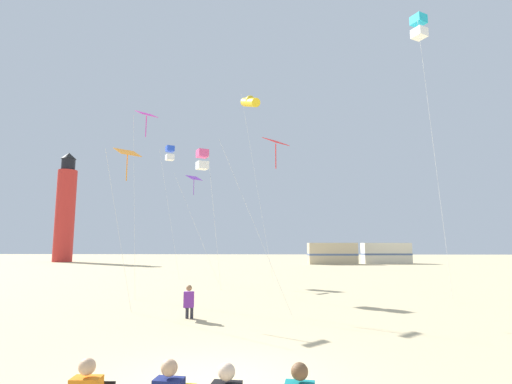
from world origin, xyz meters
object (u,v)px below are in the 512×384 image
Objects in this scene: kite_box_blue at (170,153)px; kite_tube_gold at (250,102)px; kite_diamond_magenta at (146,121)px; kite_diamond_violet at (194,181)px; kite_box_rainbow at (202,160)px; lighthouse_distant at (65,210)px; kite_box_cyan at (419,27)px; kite_diamond_orange at (127,157)px; rv_van_cream at (386,253)px; rv_van_tan at (332,254)px; kite_diamond_scarlet at (274,147)px; kite_flyer_standing at (189,301)px.

kite_tube_gold is at bearing -7.01° from kite_box_blue.
kite_diamond_magenta is 7.90m from kite_diamond_violet.
kite_box_rainbow is 0.47× the size of lighthouse_distant.
kite_box_rainbow is at bearing -73.40° from kite_diamond_violet.
kite_diamond_orange is (-13.27, -2.72, -7.04)m from kite_box_cyan.
kite_diamond_orange is 45.44m from rv_van_cream.
rv_van_tan is at bearing 88.77° from kite_box_cyan.
lighthouse_distant reaches higher than kite_diamond_orange.
kite_box_rainbow is at bearing -107.55° from kite_tube_gold.
kite_diamond_scarlet is 52.47m from lighthouse_distant.
rv_van_cream is at bearing 58.59° from kite_diamond_magenta.
kite_box_rainbow is 4.02m from kite_diamond_magenta.
kite_flyer_standing is at bearing -107.87° from rv_van_tan.
kite_diamond_scarlet is 1.10× the size of kite_diamond_orange.
kite_diamond_orange reaches higher than rv_van_tan.
rv_van_tan is at bearing 67.08° from kite_diamond_magenta.
kite_box_blue is (-5.24, 16.49, 9.11)m from kite_flyer_standing.
kite_box_blue is at bearing 142.64° from kite_box_cyan.
lighthouse_distant is 40.48m from rv_van_tan.
kite_box_rainbow is 39.21m from rv_van_cream.
kite_diamond_magenta is at bearing -63.46° from kite_flyer_standing.
kite_diamond_violet reaches higher than kite_diamond_scarlet.
kite_box_cyan is at bearing -93.73° from rv_van_tan.
kite_diamond_violet is at bearing -119.34° from rv_van_tan.
kite_box_rainbow is 9.44m from kite_box_blue.
lighthouse_distant is at bearing 129.50° from kite_diamond_violet.
kite_box_cyan is 36.74m from rv_van_tan.
kite_box_blue is (-4.09, 8.17, 2.36)m from kite_box_rainbow.
kite_box_rainbow is 0.58× the size of kite_box_cyan.
kite_box_blue is 29.35m from rv_van_tan.
kite_flyer_standing is 0.16× the size of kite_diamond_violet.
kite_box_rainbow is 4.94m from kite_diamond_violet.
kite_box_cyan reaches higher than kite_box_rainbow.
kite_box_blue reaches higher than kite_diamond_orange.
kite_tube_gold is (3.74, 2.67, 6.72)m from kite_diamond_violet.
kite_box_rainbow is 9.94m from kite_tube_gold.
kite_diamond_scarlet is at bearing -166.34° from kite_box_cyan.
kite_tube_gold is (4.75, 10.27, 4.84)m from kite_diamond_magenta.
kite_tube_gold is at bearing 129.26° from kite_box_cyan.
kite_diamond_violet is at bearing -85.68° from kite_flyer_standing.
kite_box_cyan is at bearing -45.85° from lighthouse_distant.
rv_van_cream is (23.81, 25.18, -8.34)m from kite_box_blue.
kite_flyer_standing is at bearing -56.69° from kite_diamond_magenta.
lighthouse_distant is at bearing 134.15° from kite_box_cyan.
kite_diamond_orange reaches higher than rv_van_cream.
lighthouse_distant is (-27.60, 36.49, 0.47)m from kite_box_rainbow.
kite_diamond_magenta is at bearing 177.22° from kite_box_cyan.
kite_box_rainbow is at bearing 50.13° from kite_diamond_magenta.
lighthouse_distant reaches higher than kite_tube_gold.
kite_diamond_scarlet is at bearing -52.81° from lighthouse_distant.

